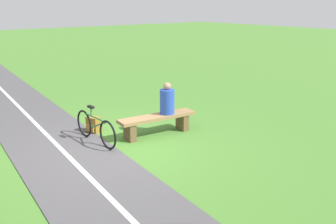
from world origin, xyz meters
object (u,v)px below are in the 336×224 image
(person_seated, at_px, (167,101))
(bicycle, at_px, (95,128))
(bench, at_px, (157,121))
(backpack, at_px, (94,125))

(person_seated, relative_size, bicycle, 0.45)
(bench, relative_size, person_seated, 2.57)
(bench, height_order, bicycle, bicycle)
(person_seated, distance_m, backpack, 1.89)
(person_seated, xyz_separation_m, bicycle, (1.69, -0.46, -0.46))
(bench, xyz_separation_m, bicycle, (1.41, -0.43, 0.01))
(bench, xyz_separation_m, person_seated, (-0.28, 0.03, 0.47))
(bench, distance_m, bicycle, 1.47)
(bench, bearing_deg, person_seated, -180.00)
(bicycle, distance_m, backpack, 0.74)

